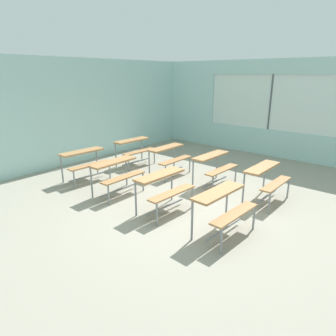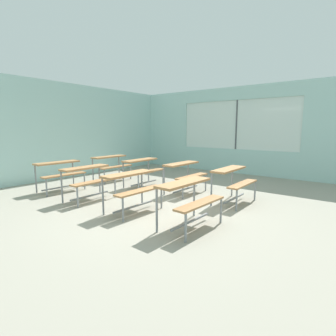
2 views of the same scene
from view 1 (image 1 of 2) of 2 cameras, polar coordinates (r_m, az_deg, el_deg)
ground at (r=5.97m, az=3.30°, el=-7.97°), size 10.00×9.00×0.05m
wall_back at (r=8.92m, az=-20.41°, el=9.80°), size 10.00×0.12×3.00m
wall_right at (r=9.86m, az=22.44°, el=9.91°), size 0.12×9.00×3.00m
desk_bench_r0c0 at (r=4.90m, az=10.70°, el=-6.63°), size 1.12×0.64×0.74m
desk_bench_r0c1 at (r=6.40m, az=18.48°, el=-1.41°), size 1.10×0.59×0.74m
desk_bench_r1c0 at (r=5.62m, az=-0.79°, el=-3.10°), size 1.12×0.62×0.74m
desk_bench_r1c1 at (r=7.03m, az=8.94°, el=1.00°), size 1.11×0.61×0.74m
desk_bench_r2c0 at (r=6.53m, az=-9.85°, el=-0.35°), size 1.11×0.61×0.74m
desk_bench_r2c1 at (r=7.71m, az=0.25°, el=2.70°), size 1.10×0.60×0.74m
desk_bench_r3c0 at (r=7.57m, az=-15.72°, el=1.75°), size 1.12×0.64×0.74m
desk_bench_r3c1 at (r=8.62m, az=-6.46°, el=4.20°), size 1.12×0.62×0.74m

